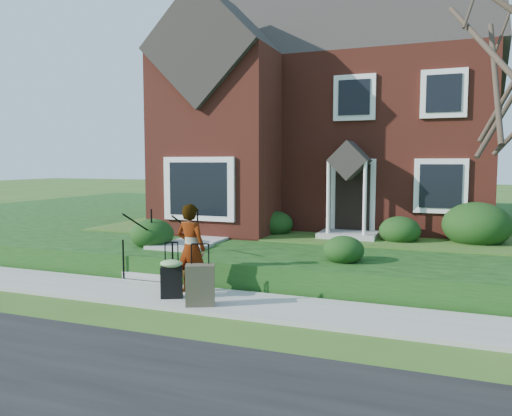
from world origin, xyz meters
The scene contains 10 objects.
ground centered at (0.00, 0.00, 0.00)m, with size 120.00×120.00×0.00m, color #2D5119.
sidewalk centered at (0.00, 0.00, 0.04)m, with size 60.00×1.60×0.08m, color #9E9B93.
terrace centered at (4.00, 10.90, 0.30)m, with size 44.00×20.00×0.60m, color #13340E.
walkway centered at (-2.50, 5.00, 0.63)m, with size 1.20×6.00×0.06m, color #9E9B93.
main_house centered at (-0.21, 9.61, 5.26)m, with size 10.40×10.20×9.40m.
front_steps centered at (-2.50, 1.84, 0.47)m, with size 1.40×2.02×1.50m.
foundation_shrubs centered at (1.08, 4.93, 1.10)m, with size 10.10×4.99×1.23m.
woman centered at (-1.10, 0.31, 1.00)m, with size 0.67×0.44×1.83m, color #999999.
suitcase_black centered at (-1.26, -0.21, 0.51)m, with size 0.57×0.53×1.11m.
suitcase_olive centered at (-0.49, -0.47, 0.47)m, with size 0.61×0.50×1.16m.
Camera 1 is at (3.75, -8.63, 2.75)m, focal length 35.00 mm.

